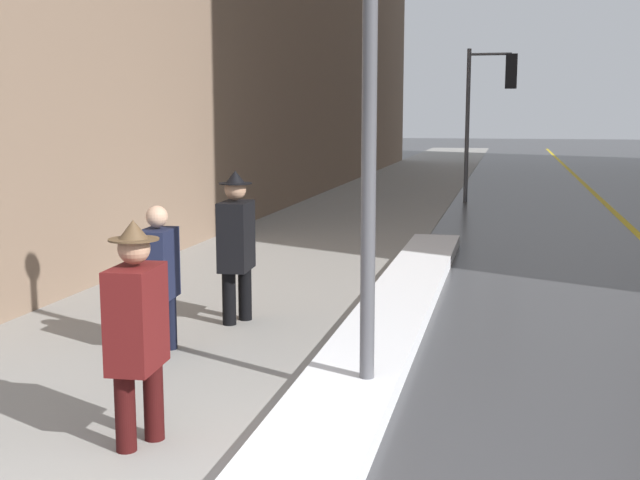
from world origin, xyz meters
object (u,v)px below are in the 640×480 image
(pedestrian_in_fedora, at_px, (137,325))
(pedestrian_in_glasses, at_px, (159,272))
(traffic_light_near, at_px, (493,92))
(pedestrian_nearside, at_px, (236,241))
(lamp_post, at_px, (370,82))

(pedestrian_in_fedora, relative_size, pedestrian_in_glasses, 1.11)
(traffic_light_near, bearing_deg, pedestrian_in_glasses, -102.00)
(pedestrian_nearside, bearing_deg, pedestrian_in_glasses, -19.83)
(traffic_light_near, relative_size, pedestrian_in_glasses, 2.78)
(lamp_post, bearing_deg, pedestrian_nearside, 131.75)
(lamp_post, relative_size, traffic_light_near, 1.04)
(traffic_light_near, bearing_deg, pedestrian_nearside, -101.52)
(pedestrian_in_glasses, bearing_deg, pedestrian_nearside, 160.17)
(traffic_light_near, xyz_separation_m, pedestrian_in_glasses, (-2.81, -14.99, -2.13))
(traffic_light_near, bearing_deg, pedestrian_in_fedora, -98.03)
(pedestrian_in_glasses, bearing_deg, traffic_light_near, 165.34)
(traffic_light_near, distance_m, pedestrian_in_fedora, 17.37)
(lamp_post, xyz_separation_m, pedestrian_in_fedora, (-1.39, -1.34, -1.69))
(traffic_light_near, distance_m, pedestrian_nearside, 14.09)
(pedestrian_in_fedora, xyz_separation_m, pedestrian_in_glasses, (-0.82, 2.14, -0.07))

